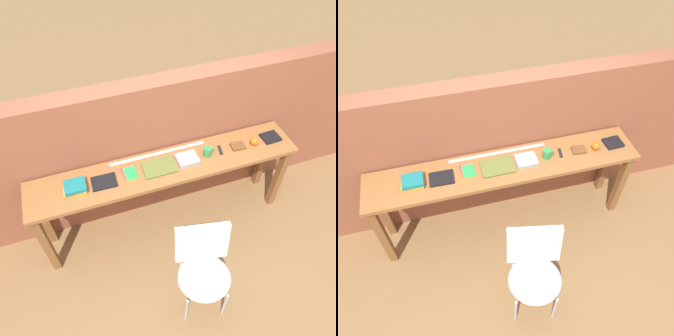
# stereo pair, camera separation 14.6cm
# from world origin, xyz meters

# --- Properties ---
(ground_plane) EXTENTS (40.00, 40.00, 0.00)m
(ground_plane) POSITION_xyz_m (0.00, 0.00, 0.00)
(ground_plane) COLOR olive
(brick_wall_back) EXTENTS (6.00, 0.20, 1.55)m
(brick_wall_back) POSITION_xyz_m (0.00, 0.64, 0.78)
(brick_wall_back) COLOR #935138
(brick_wall_back) RESTS_ON ground
(sideboard) EXTENTS (2.50, 0.44, 0.88)m
(sideboard) POSITION_xyz_m (0.00, 0.30, 0.74)
(sideboard) COLOR #996033
(sideboard) RESTS_ON ground
(chair_white_moulded) EXTENTS (0.52, 0.53, 0.89)m
(chair_white_moulded) POSITION_xyz_m (0.03, -0.55, 0.53)
(chair_white_moulded) COLOR white
(chair_white_moulded) RESTS_ON ground
(book_stack_leftmost) EXTENTS (0.20, 0.17, 0.06)m
(book_stack_leftmost) POSITION_xyz_m (-0.81, 0.29, 0.91)
(book_stack_leftmost) COLOR gold
(book_stack_leftmost) RESTS_ON sideboard
(magazine_cycling) EXTENTS (0.22, 0.16, 0.02)m
(magazine_cycling) POSITION_xyz_m (-0.57, 0.29, 0.89)
(magazine_cycling) COLOR black
(magazine_cycling) RESTS_ON sideboard
(pamphlet_pile_colourful) EXTENTS (0.14, 0.18, 0.01)m
(pamphlet_pile_colourful) POSITION_xyz_m (-0.34, 0.32, 0.88)
(pamphlet_pile_colourful) COLOR orange
(pamphlet_pile_colourful) RESTS_ON sideboard
(book_open_centre) EXTENTS (0.30, 0.21, 0.02)m
(book_open_centre) POSITION_xyz_m (-0.07, 0.29, 0.89)
(book_open_centre) COLOR olive
(book_open_centre) RESTS_ON sideboard
(book_grey_hardcover) EXTENTS (0.20, 0.17, 0.03)m
(book_grey_hardcover) POSITION_xyz_m (0.20, 0.30, 0.90)
(book_grey_hardcover) COLOR #9E9EA3
(book_grey_hardcover) RESTS_ON sideboard
(mug) EXTENTS (0.11, 0.08, 0.09)m
(mug) POSITION_xyz_m (0.40, 0.30, 0.92)
(mug) COLOR #338C4C
(mug) RESTS_ON sideboard
(multitool_folded) EXTENTS (0.04, 0.11, 0.02)m
(multitool_folded) POSITION_xyz_m (0.54, 0.31, 0.89)
(multitool_folded) COLOR black
(multitool_folded) RESTS_ON sideboard
(leather_journal_brown) EXTENTS (0.14, 0.11, 0.02)m
(leather_journal_brown) POSITION_xyz_m (0.72, 0.30, 0.89)
(leather_journal_brown) COLOR brown
(leather_journal_brown) RESTS_ON sideboard
(sports_ball_small) EXTENTS (0.08, 0.08, 0.08)m
(sports_ball_small) POSITION_xyz_m (0.88, 0.29, 0.92)
(sports_ball_small) COLOR orange
(sports_ball_small) RESTS_ON sideboard
(book_repair_rightmost) EXTENTS (0.18, 0.16, 0.02)m
(book_repair_rightmost) POSITION_xyz_m (1.08, 0.31, 0.89)
(book_repair_rightmost) COLOR black
(book_repair_rightmost) RESTS_ON sideboard
(ruler_metal_back_edge) EXTENTS (0.92, 0.03, 0.00)m
(ruler_metal_back_edge) POSITION_xyz_m (-0.02, 0.47, 0.88)
(ruler_metal_back_edge) COLOR silver
(ruler_metal_back_edge) RESTS_ON sideboard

